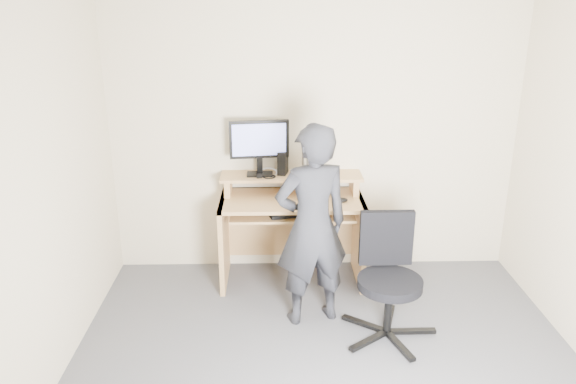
{
  "coord_description": "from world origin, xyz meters",
  "views": [
    {
      "loc": [
        -0.34,
        -2.94,
        2.37
      ],
      "look_at": [
        -0.24,
        1.05,
        0.95
      ],
      "focal_mm": 35.0,
      "sensor_mm": 36.0,
      "label": 1
    }
  ],
  "objects_px": {
    "desk": "(292,217)",
    "monitor": "(259,143)",
    "person": "(312,226)",
    "office_chair": "(388,273)"
  },
  "relations": [
    {
      "from": "desk",
      "to": "monitor",
      "type": "height_order",
      "value": "monitor"
    },
    {
      "from": "office_chair",
      "to": "person",
      "type": "bearing_deg",
      "value": 159.85
    },
    {
      "from": "person",
      "to": "monitor",
      "type": "bearing_deg",
      "value": -79.89
    },
    {
      "from": "monitor",
      "to": "office_chair",
      "type": "distance_m",
      "value": 1.52
    },
    {
      "from": "monitor",
      "to": "office_chair",
      "type": "height_order",
      "value": "monitor"
    },
    {
      "from": "desk",
      "to": "person",
      "type": "height_order",
      "value": "person"
    },
    {
      "from": "desk",
      "to": "monitor",
      "type": "relative_size",
      "value": 2.42
    },
    {
      "from": "desk",
      "to": "office_chair",
      "type": "bearing_deg",
      "value": -53.63
    },
    {
      "from": "desk",
      "to": "person",
      "type": "xyz_separation_m",
      "value": [
        0.13,
        -0.71,
        0.22
      ]
    },
    {
      "from": "monitor",
      "to": "person",
      "type": "distance_m",
      "value": 0.97
    }
  ]
}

